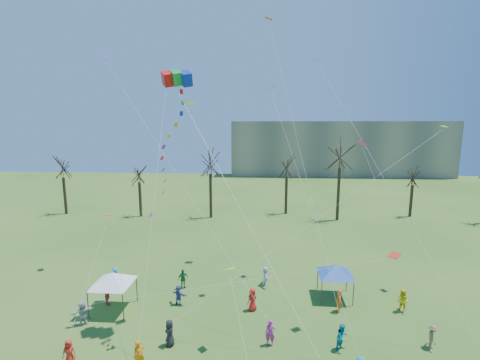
# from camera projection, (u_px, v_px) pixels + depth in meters

# --- Properties ---
(distant_building) EXTENTS (60.00, 14.00, 15.00)m
(distant_building) POSITION_uv_depth(u_px,v_px,m) (338.00, 148.00, 95.51)
(distant_building) COLOR gray
(distant_building) RESTS_ON ground
(bare_tree_row) EXTENTS (69.95, 9.32, 12.42)m
(bare_tree_row) POSITION_uv_depth(u_px,v_px,m) (287.00, 170.00, 50.49)
(bare_tree_row) COLOR black
(bare_tree_row) RESTS_ON ground
(big_box_kite) EXTENTS (5.93, 6.14, 20.04)m
(big_box_kite) POSITION_uv_depth(u_px,v_px,m) (172.00, 156.00, 21.30)
(big_box_kite) COLOR red
(big_box_kite) RESTS_ON ground
(canopy_tent_white) EXTENTS (4.14, 4.14, 3.10)m
(canopy_tent_white) POSITION_uv_depth(u_px,v_px,m) (112.00, 278.00, 25.81)
(canopy_tent_white) COLOR #3F3F44
(canopy_tent_white) RESTS_ON ground
(canopy_tent_blue) EXTENTS (3.82, 3.82, 2.87)m
(canopy_tent_blue) POSITION_uv_depth(u_px,v_px,m) (335.00, 270.00, 27.74)
(canopy_tent_blue) COLOR #3F3F44
(canopy_tent_blue) RESTS_ON ground
(festival_crowd) EXTENTS (26.40, 14.26, 1.84)m
(festival_crowd) POSITION_uv_depth(u_px,v_px,m) (240.00, 316.00, 23.83)
(festival_crowd) COLOR red
(festival_crowd) RESTS_ON ground
(small_kites_aloft) EXTENTS (31.32, 18.47, 34.01)m
(small_kites_aloft) POSITION_uv_depth(u_px,v_px,m) (252.00, 138.00, 25.98)
(small_kites_aloft) COLOR #FE610D
(small_kites_aloft) RESTS_ON ground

